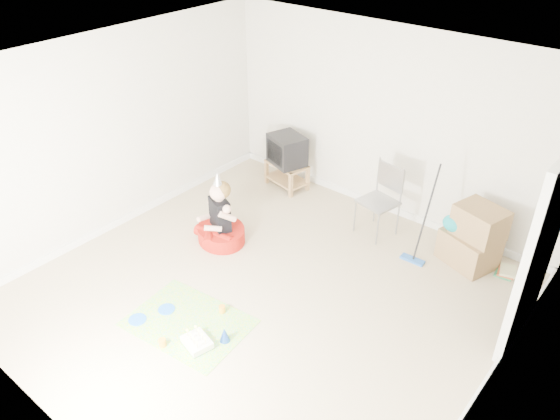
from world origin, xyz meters
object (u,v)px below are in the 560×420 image
Objects in this scene: seated_woman at (221,226)px; crt_tv at (287,150)px; cardboard_boxes at (472,237)px; birthday_cake at (197,343)px; tv_stand at (287,172)px; folding_chair at (378,202)px.

crt_tv is at bearing 98.36° from seated_woman.
cardboard_boxes reaches higher than birthday_cake.
tv_stand is at bearing 98.36° from seated_woman.
tv_stand is 0.38m from crt_tv.
folding_chair is 0.98× the size of seated_woman.
seated_woman is 1.90m from birthday_cake.
tv_stand is at bearing 109.35° from crt_tv.
crt_tv is at bearing 113.54° from birthday_cake.
birthday_cake is (1.14, -1.51, -0.18)m from seated_woman.
tv_stand is 1.35× the size of crt_tv.
folding_chair reaches higher than birthday_cake.
cardboard_boxes is (2.95, -0.07, 0.14)m from tv_stand.
cardboard_boxes is at bearing 63.39° from birthday_cake.
seated_woman is (0.25, -1.68, -0.40)m from crt_tv.
tv_stand is at bearing 172.11° from folding_chair.
cardboard_boxes is 3.15m from seated_woman.
cardboard_boxes is at bearing 30.72° from seated_woman.
folding_chair is at bearing 44.43° from seated_woman.
crt_tv is 1.51× the size of birthday_cake.
birthday_cake is at bearing -66.46° from tv_stand.
birthday_cake is at bearing -52.87° from seated_woman.
seated_woman is at bearing 127.13° from birthday_cake.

